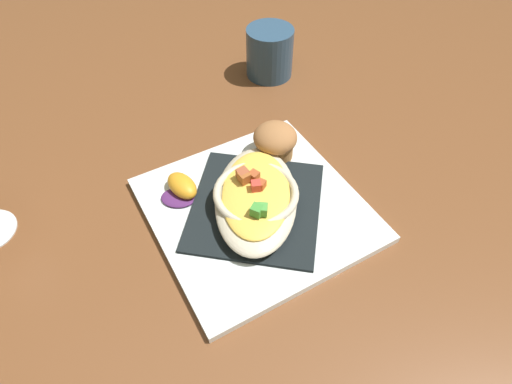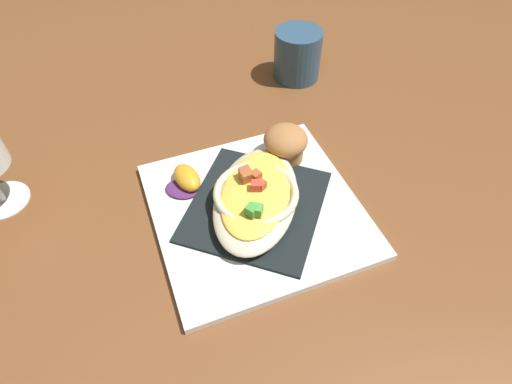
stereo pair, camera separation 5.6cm
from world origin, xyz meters
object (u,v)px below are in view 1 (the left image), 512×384
muffin (275,141)px  coffee_mug (270,55)px  square_plate (256,209)px  orange_garnish (181,188)px  gratin_dish (256,196)px

muffin → coffee_mug: size_ratio=0.62×
square_plate → orange_garnish: size_ratio=3.95×
square_plate → orange_garnish: 0.11m
gratin_dish → orange_garnish: size_ratio=3.17×
orange_garnish → square_plate: bearing=139.3°
square_plate → gratin_dish: bearing=15.3°
orange_garnish → coffee_mug: (-0.25, -0.22, 0.02)m
gratin_dish → coffee_mug: bearing=-121.3°
gratin_dish → muffin: (-0.07, -0.08, 0.01)m
coffee_mug → gratin_dish: bearing=58.7°
muffin → gratin_dish: bearing=47.7°
muffin → orange_garnish: size_ratio=0.94×
muffin → orange_garnish: (0.15, 0.01, -0.02)m
square_plate → coffee_mug: size_ratio=2.60×
muffin → coffee_mug: 0.23m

